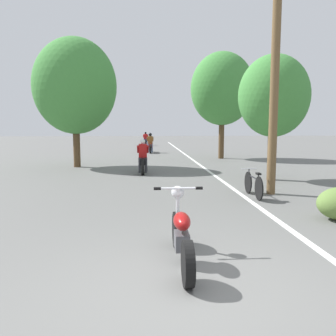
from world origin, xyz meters
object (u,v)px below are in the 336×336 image
at_px(roadside_tree_right_far, 222,89).
at_px(bicycle_parked, 253,184).
at_px(utility_pole, 275,75).
at_px(roadside_tree_right_near, 274,97).
at_px(motorcycle_foreground, 181,234).
at_px(motorcycle_rider_far, 146,140).
at_px(roadside_tree_left, 75,86).
at_px(motorcycle_rider_lead, 143,160).
at_px(motorcycle_rider_mid, 150,145).

relative_size(roadside_tree_right_far, bicycle_parked, 3.83).
bearing_deg(utility_pole, roadside_tree_right_near, 69.88).
relative_size(motorcycle_foreground, motorcycle_rider_far, 0.98).
bearing_deg(roadside_tree_left, utility_pole, -46.16).
height_order(roadside_tree_left, motorcycle_rider_lead, roadside_tree_left).
bearing_deg(roadside_tree_right_near, roadside_tree_right_far, 90.27).
distance_m(roadside_tree_left, motorcycle_rider_mid, 9.73).
bearing_deg(motorcycle_rider_lead, roadside_tree_right_near, -25.79).
distance_m(utility_pole, roadside_tree_right_far, 10.95).
bearing_deg(roadside_tree_right_far, motorcycle_foreground, -104.27).
bearing_deg(roadside_tree_right_far, roadside_tree_left, -153.81).
bearing_deg(roadside_tree_left, motorcycle_rider_mid, 66.90).
height_order(utility_pole, roadside_tree_right_near, utility_pole).
xyz_separation_m(roadside_tree_right_far, roadside_tree_left, (-7.73, -3.80, -0.30)).
distance_m(roadside_tree_right_near, motorcycle_foreground, 8.94).
xyz_separation_m(motorcycle_rider_lead, motorcycle_rider_far, (0.20, 19.64, -0.03)).
distance_m(motorcycle_rider_lead, motorcycle_rider_mid, 10.71).
bearing_deg(utility_pole, motorcycle_rider_lead, 127.34).
bearing_deg(motorcycle_foreground, motorcycle_rider_lead, 93.42).
relative_size(utility_pole, roadside_tree_left, 1.09).
relative_size(motorcycle_foreground, bicycle_parked, 1.26).
bearing_deg(bicycle_parked, utility_pole, 29.84).
bearing_deg(motorcycle_rider_lead, utility_pole, -52.66).
height_order(motorcycle_rider_lead, bicycle_parked, motorcycle_rider_lead).
bearing_deg(motorcycle_rider_far, roadside_tree_right_far, -72.00).
xyz_separation_m(roadside_tree_right_far, bicycle_parked, (-1.54, -11.25, -3.71)).
bearing_deg(motorcycle_rider_far, motorcycle_foreground, -89.24).
xyz_separation_m(utility_pole, motorcycle_rider_far, (-3.50, 24.49, -2.86)).
height_order(roadside_tree_left, bicycle_parked, roadside_tree_left).
xyz_separation_m(roadside_tree_right_near, roadside_tree_right_far, (-0.04, 8.29, 1.08)).
xyz_separation_m(motorcycle_rider_mid, bicycle_parked, (2.58, -15.91, -0.19)).
bearing_deg(roadside_tree_left, motorcycle_rider_far, 79.22).
bearing_deg(roadside_tree_left, motorcycle_rider_lead, -35.80).
height_order(utility_pole, motorcycle_foreground, utility_pole).
relative_size(utility_pole, bicycle_parked, 4.05).
bearing_deg(motorcycle_rider_lead, motorcycle_foreground, -86.58).
bearing_deg(motorcycle_rider_mid, utility_pole, -78.34).
bearing_deg(motorcycle_rider_far, motorcycle_rider_mid, -88.11).
relative_size(roadside_tree_right_near, roadside_tree_left, 0.75).
relative_size(roadside_tree_right_far, motorcycle_rider_lead, 2.97).
bearing_deg(motorcycle_rider_lead, bicycle_parked, -59.49).
xyz_separation_m(roadside_tree_right_near, motorcycle_foreground, (-4.07, -7.54, -2.56)).
height_order(utility_pole, roadside_tree_right_far, utility_pole).
xyz_separation_m(utility_pole, roadside_tree_left, (-6.81, 7.09, 0.40)).
bearing_deg(roadside_tree_right_near, bicycle_parked, -118.11).
relative_size(utility_pole, motorcycle_rider_mid, 3.10).
distance_m(utility_pole, motorcycle_rider_far, 24.90).
xyz_separation_m(utility_pole, motorcycle_foreground, (-3.11, -4.94, -2.93)).
height_order(roadside_tree_left, motorcycle_rider_far, roadside_tree_left).
height_order(roadside_tree_right_near, motorcycle_foreground, roadside_tree_right_near).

